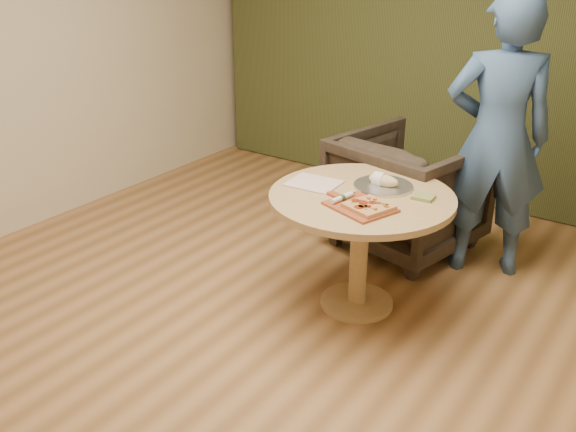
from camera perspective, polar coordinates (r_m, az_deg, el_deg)
The scene contains 12 objects.
room_shell at distance 3.04m, azimuth -4.21°, elevation 9.45°, with size 5.04×6.04×2.84m.
curtain at distance 5.55m, azimuth 15.71°, elevation 15.31°, with size 4.80×0.14×2.78m, color #303618.
pedestal_table at distance 3.83m, azimuth 6.49°, elevation -0.03°, with size 1.09×1.09×0.75m.
pizza_paddle at distance 3.59m, azimuth 6.33°, elevation 0.86°, with size 0.47×0.38×0.01m.
flatbread_pizza at distance 3.55m, azimuth 7.20°, elevation 0.88°, with size 0.28×0.28×0.04m.
cutlery_roll at distance 3.64m, azimuth 4.83°, elevation 1.63°, with size 0.06×0.20×0.03m.
newspaper at distance 3.91m, azimuth 2.30°, elevation 2.92°, with size 0.30×0.25×0.01m, color white.
serving_tray at distance 3.90m, azimuth 8.45°, elevation 2.66°, with size 0.36×0.36×0.02m.
bread_roll at distance 3.89m, azimuth 8.37°, elevation 3.18°, with size 0.19×0.09×0.09m.
green_packet at distance 3.77m, azimuth 11.95°, elevation 1.66°, with size 0.12×0.10×0.02m, color #5E682F.
armchair at distance 4.72m, azimuth 10.66°, elevation 2.58°, with size 0.91×0.85×0.94m, color black.
person_standing at distance 4.37m, azimuth 18.09°, elevation 6.54°, with size 0.68×0.45×1.87m, color #35527C.
Camera 1 is at (1.87, -2.27, 2.16)m, focal length 40.00 mm.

